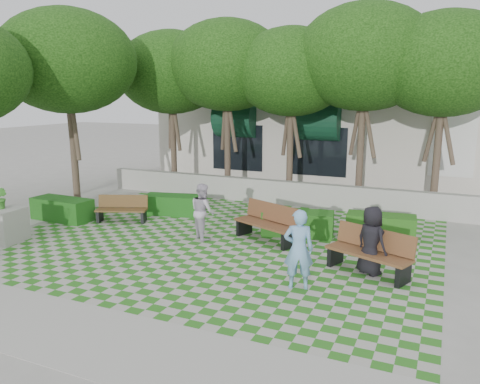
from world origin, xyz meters
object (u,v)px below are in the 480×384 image
at_px(bench_east, 370,253).
at_px(hedge_midright, 298,223).
at_px(hedge_midleft, 172,205).
at_px(person_dark, 371,241).
at_px(bench_mid, 268,223).
at_px(hedge_east, 381,226).
at_px(person_white, 203,211).
at_px(person_blue, 299,249).
at_px(bench_west, 122,209).
at_px(planter_back, 4,224).
at_px(hedge_west, 62,209).

distance_m(bench_east, hedge_midright, 3.33).
height_order(hedge_midleft, person_dark, person_dark).
bearing_deg(hedge_midleft, bench_mid, -19.64).
height_order(bench_mid, hedge_east, bench_mid).
bearing_deg(hedge_east, person_white, -154.96).
bearing_deg(person_dark, bench_east, -30.55).
xyz_separation_m(person_blue, person_white, (-3.60, 2.34, -0.07)).
relative_size(bench_west, person_white, 1.07).
relative_size(hedge_midleft, planter_back, 1.22).
distance_m(hedge_west, planter_back, 2.48).
bearing_deg(hedge_midleft, person_dark, -21.82).
distance_m(bench_east, bench_west, 8.31).
bearing_deg(bench_east, hedge_midleft, -179.68).
height_order(bench_west, hedge_west, bench_west).
bearing_deg(bench_mid, bench_west, -156.12).
xyz_separation_m(hedge_west, person_dark, (10.17, -0.74, 0.45)).
height_order(hedge_east, hedge_midright, hedge_midright).
height_order(person_dark, person_white, same).
bearing_deg(person_blue, hedge_midleft, -55.52).
height_order(hedge_midright, person_dark, person_dark).
bearing_deg(person_dark, person_blue, 81.64).
distance_m(bench_west, hedge_west, 2.06).
bearing_deg(person_blue, person_white, -52.16).
bearing_deg(bench_mid, bench_east, -0.64).
distance_m(bench_mid, planter_back, 7.52).
xyz_separation_m(bench_east, planter_back, (-9.90, -1.76, 0.03)).
relative_size(person_dark, person_white, 1.00).
relative_size(bench_east, hedge_midleft, 1.08).
distance_m(bench_mid, hedge_midleft, 4.38).
xyz_separation_m(bench_west, hedge_midright, (5.75, 0.91, -0.05)).
bearing_deg(hedge_midright, hedge_west, -168.61).
bearing_deg(person_white, hedge_midleft, -1.79).
height_order(bench_mid, person_blue, person_blue).
height_order(bench_west, person_white, person_white).
distance_m(hedge_east, hedge_midleft, 7.05).
relative_size(person_blue, person_dark, 1.08).
height_order(planter_back, person_blue, person_blue).
bearing_deg(bench_mid, person_dark, -1.07).
height_order(bench_east, bench_mid, bench_mid).
bearing_deg(bench_west, hedge_west, 176.99).
bearing_deg(hedge_east, bench_mid, -150.37).
height_order(bench_east, bench_west, bench_east).
xyz_separation_m(bench_mid, bench_west, (-5.12, -0.03, -0.09)).
xyz_separation_m(bench_east, hedge_midright, (-2.44, 2.26, -0.14)).
bearing_deg(hedge_midleft, person_white, -41.14).
relative_size(hedge_east, hedge_midleft, 1.00).
distance_m(bench_west, hedge_midright, 5.82).
relative_size(hedge_east, person_blue, 1.10).
distance_m(hedge_midright, person_white, 2.86).
distance_m(hedge_midleft, planter_back, 5.35).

